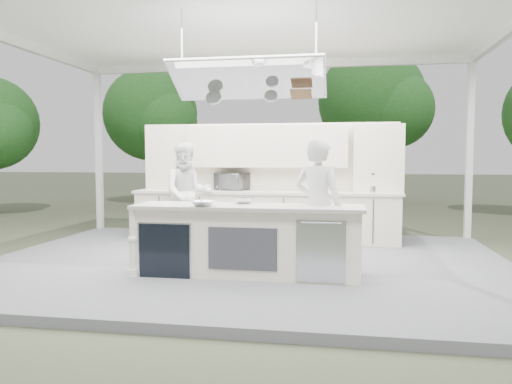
% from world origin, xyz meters
% --- Properties ---
extents(ground, '(90.00, 90.00, 0.00)m').
position_xyz_m(ground, '(0.00, 0.00, 0.00)').
color(ground, '#454B34').
rests_on(ground, ground).
extents(stage_deck, '(8.00, 6.00, 0.12)m').
position_xyz_m(stage_deck, '(0.00, 0.00, 0.06)').
color(stage_deck, slate).
rests_on(stage_deck, ground).
extents(tent, '(8.20, 6.20, 3.86)m').
position_xyz_m(tent, '(0.00, -0.01, 3.71)').
color(tent, white).
rests_on(tent, ground).
extents(demo_island, '(3.10, 0.79, 0.95)m').
position_xyz_m(demo_island, '(0.18, -0.91, 0.60)').
color(demo_island, '#EEE0CA').
rests_on(demo_island, stage_deck).
extents(back_counter, '(5.08, 0.72, 0.95)m').
position_xyz_m(back_counter, '(0.00, 1.90, 0.60)').
color(back_counter, '#EEE0CA').
rests_on(back_counter, stage_deck).
extents(back_wall_unit, '(5.05, 0.48, 2.25)m').
position_xyz_m(back_wall_unit, '(0.44, 2.11, 1.57)').
color(back_wall_unit, '#EEE0CA').
rests_on(back_wall_unit, stage_deck).
extents(tree_cluster, '(19.55, 9.40, 5.85)m').
position_xyz_m(tree_cluster, '(-0.16, 9.77, 3.29)').
color(tree_cluster, '#4D3226').
rests_on(tree_cluster, ground).
extents(head_chef, '(0.79, 0.67, 1.85)m').
position_xyz_m(head_chef, '(1.13, -0.70, 1.05)').
color(head_chef, white).
rests_on(head_chef, stage_deck).
extents(sous_chef, '(1.11, 1.01, 1.86)m').
position_xyz_m(sous_chef, '(-1.35, 1.31, 1.05)').
color(sous_chef, white).
rests_on(sous_chef, stage_deck).
extents(toaster_oven, '(0.72, 0.62, 0.34)m').
position_xyz_m(toaster_oven, '(-0.69, 2.08, 1.24)').
color(toaster_oven, '#B2B5B9').
rests_on(toaster_oven, back_counter).
extents(bowl_large, '(0.38, 0.38, 0.07)m').
position_xyz_m(bowl_large, '(-0.35, -1.15, 1.11)').
color(bowl_large, silver).
rests_on(bowl_large, demo_island).
extents(bowl_small, '(0.33, 0.33, 0.08)m').
position_xyz_m(bowl_small, '(0.10, -0.65, 1.11)').
color(bowl_small, silver).
rests_on(bowl_small, demo_island).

